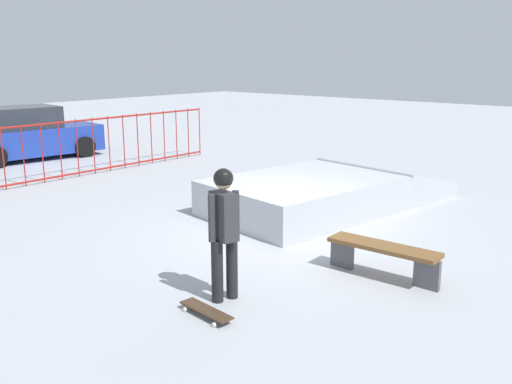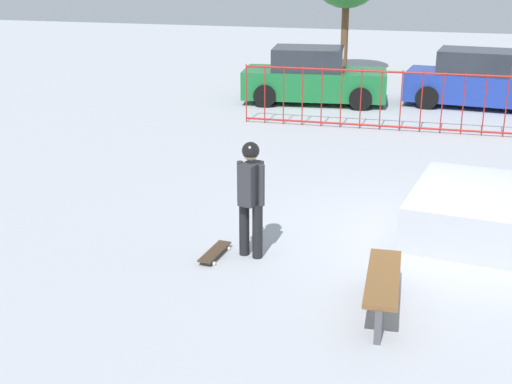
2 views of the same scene
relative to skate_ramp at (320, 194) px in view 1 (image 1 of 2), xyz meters
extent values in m
plane|color=#A8AAB2|center=(-1.94, -0.39, -0.32)|extent=(60.00, 60.00, 0.00)
cube|color=#B0B3BB|center=(-0.47, 0.07, 0.03)|extent=(3.94, 3.10, 0.70)
cube|color=#B0B3BB|center=(2.20, -0.33, -0.17)|extent=(2.16, 2.84, 0.30)
cylinder|color=gray|center=(1.31, -0.20, 0.38)|extent=(0.46, 2.58, 0.08)
cylinder|color=black|center=(-4.39, -1.63, 0.09)|extent=(0.15, 0.15, 0.82)
cylinder|color=black|center=(-4.61, -1.58, 0.09)|extent=(0.15, 0.15, 0.82)
cube|color=#2D2D33|center=(-4.50, -1.60, 0.80)|extent=(0.31, 0.42, 0.60)
cylinder|color=#2D2D33|center=(-4.33, -1.65, 0.80)|extent=(0.09, 0.09, 0.60)
cylinder|color=#2D2D33|center=(-4.67, -1.56, 0.80)|extent=(0.09, 0.09, 0.60)
sphere|color=tan|center=(-4.50, -1.60, 1.25)|extent=(0.22, 0.22, 0.22)
sphere|color=black|center=(-4.50, -1.60, 1.28)|extent=(0.25, 0.25, 0.25)
cube|color=#3F2D1E|center=(-5.00, -1.77, -0.23)|extent=(0.27, 0.82, 0.02)
cylinder|color=silver|center=(-4.91, -2.06, -0.29)|extent=(0.04, 0.06, 0.06)
cylinder|color=silver|center=(-5.14, -2.04, -0.29)|extent=(0.04, 0.06, 0.06)
cylinder|color=silver|center=(-4.86, -1.50, -0.29)|extent=(0.04, 0.06, 0.06)
cylinder|color=silver|center=(-5.09, -1.48, -0.29)|extent=(0.04, 0.06, 0.06)
cylinder|color=maroon|center=(-1.94, 6.58, 1.13)|extent=(9.80, 0.16, 0.05)
cylinder|color=maroon|center=(-1.94, 6.58, -0.22)|extent=(9.80, 0.16, 0.05)
cylinder|color=maroon|center=(-3.41, 6.56, 0.43)|extent=(0.03, 0.03, 1.50)
cylinder|color=maroon|center=(-2.92, 6.57, 0.43)|extent=(0.03, 0.03, 1.50)
cylinder|color=maroon|center=(-2.43, 6.57, 0.43)|extent=(0.03, 0.03, 1.50)
cylinder|color=maroon|center=(-1.94, 6.58, 0.43)|extent=(0.03, 0.03, 1.50)
cylinder|color=maroon|center=(-1.45, 6.58, 0.43)|extent=(0.03, 0.03, 1.50)
cylinder|color=maroon|center=(-0.96, 6.59, 0.43)|extent=(0.03, 0.03, 1.50)
cylinder|color=maroon|center=(-0.47, 6.59, 0.43)|extent=(0.03, 0.03, 1.50)
cylinder|color=maroon|center=(0.02, 6.60, 0.43)|extent=(0.03, 0.03, 1.50)
cylinder|color=maroon|center=(0.51, 6.60, 0.43)|extent=(0.03, 0.03, 1.50)
cylinder|color=maroon|center=(1.00, 6.61, 0.43)|extent=(0.03, 0.03, 1.50)
cylinder|color=maroon|center=(1.49, 6.62, 0.43)|extent=(0.03, 0.03, 1.50)
cylinder|color=maroon|center=(1.98, 6.62, 0.43)|extent=(0.03, 0.03, 1.50)
cylinder|color=maroon|center=(2.47, 6.63, 0.43)|extent=(0.03, 0.03, 1.50)
cylinder|color=maroon|center=(2.96, 6.63, 0.43)|extent=(0.03, 0.03, 1.50)
cube|color=brown|center=(-2.50, -2.78, 0.13)|extent=(0.47, 1.62, 0.06)
cube|color=#4C4C51|center=(-2.53, -2.13, -0.11)|extent=(0.08, 0.36, 0.42)
cube|color=#4C4C51|center=(-2.47, -3.43, -0.11)|extent=(0.08, 0.36, 0.42)
cube|color=#1E3899|center=(-0.91, 10.05, 0.24)|extent=(4.26, 2.12, 0.80)
cube|color=#262B33|center=(-1.11, 10.07, 0.96)|extent=(2.15, 1.70, 0.64)
cylinder|color=black|center=(0.52, 10.75, 0.00)|extent=(0.66, 0.29, 0.64)
cylinder|color=black|center=(0.34, 9.06, 0.00)|extent=(0.66, 0.29, 0.64)
camera|label=1|loc=(-9.35, -6.29, 2.74)|focal=39.43mm
camera|label=2|loc=(-2.02, -10.65, 3.93)|focal=49.03mm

